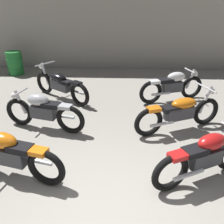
# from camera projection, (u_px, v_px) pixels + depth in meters

# --- Properties ---
(ground_plane) EXTENTS (60.00, 60.00, 0.00)m
(ground_plane) POSITION_uv_depth(u_px,v_px,m) (105.00, 222.00, 3.37)
(ground_plane) COLOR gray
(back_wall) EXTENTS (13.10, 0.24, 3.60)m
(back_wall) POSITION_uv_depth(u_px,v_px,m) (118.00, 21.00, 9.19)
(back_wall) COLOR #9E998E
(back_wall) RESTS_ON ground
(motorcycle_left_row_0) EXTENTS (1.93, 0.67, 0.88)m
(motorcycle_left_row_0) POSITION_uv_depth(u_px,v_px,m) (10.00, 154.00, 4.00)
(motorcycle_left_row_0) COLOR black
(motorcycle_left_row_0) RESTS_ON ground
(motorcycle_left_row_1) EXTENTS (1.94, 0.66, 0.88)m
(motorcycle_left_row_1) POSITION_uv_depth(u_px,v_px,m) (43.00, 111.00, 5.43)
(motorcycle_left_row_1) COLOR black
(motorcycle_left_row_1) RESTS_ON ground
(motorcycle_left_row_2) EXTENTS (1.83, 1.35, 0.97)m
(motorcycle_left_row_2) POSITION_uv_depth(u_px,v_px,m) (60.00, 84.00, 6.94)
(motorcycle_left_row_2) COLOR black
(motorcycle_left_row_2) RESTS_ON ground
(motorcycle_right_row_0) EXTENTS (1.82, 0.96, 0.88)m
(motorcycle_right_row_0) POSITION_uv_depth(u_px,v_px,m) (205.00, 156.00, 3.95)
(motorcycle_right_row_0) COLOR black
(motorcycle_right_row_0) RESTS_ON ground
(motorcycle_right_row_1) EXTENTS (2.05, 1.02, 0.97)m
(motorcycle_right_row_1) POSITION_uv_depth(u_px,v_px,m) (180.00, 112.00, 5.38)
(motorcycle_right_row_1) COLOR black
(motorcycle_right_row_1) RESTS_ON ground
(motorcycle_right_row_2) EXTENTS (1.89, 0.79, 0.88)m
(motorcycle_right_row_2) POSITION_uv_depth(u_px,v_px,m) (172.00, 86.00, 6.82)
(motorcycle_right_row_2) COLOR black
(motorcycle_right_row_2) RESTS_ON ground
(oil_drum) EXTENTS (0.59, 0.59, 0.85)m
(oil_drum) POSITION_uv_depth(u_px,v_px,m) (15.00, 63.00, 9.04)
(oil_drum) COLOR #1E722D
(oil_drum) RESTS_ON ground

